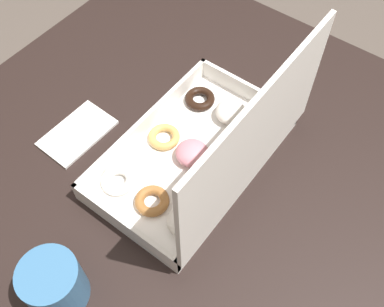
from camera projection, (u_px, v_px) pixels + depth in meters
ground_plane at (191, 298)px, 1.45m from camera, size 8.00×8.00×0.00m
dining_table at (190, 203)px, 0.90m from camera, size 1.00×1.01×0.76m
donut_box at (211, 152)px, 0.78m from camera, size 0.38×0.24×0.28m
coffee_mug at (54, 284)px, 0.66m from camera, size 0.09×0.09×0.09m
paper_napkin at (77, 133)px, 0.87m from camera, size 0.14×0.09×0.01m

